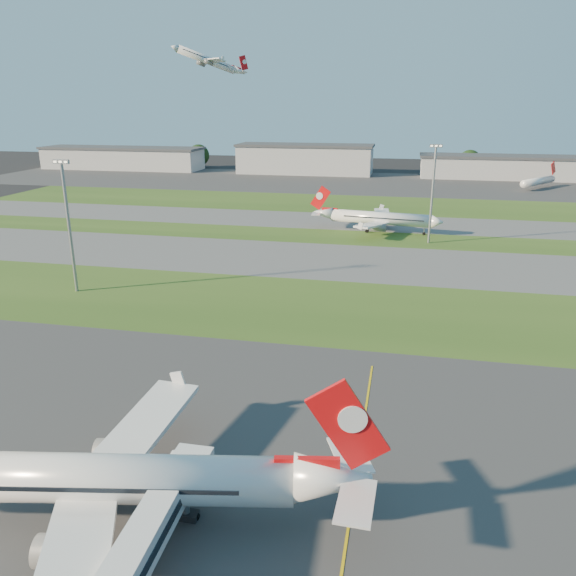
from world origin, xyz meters
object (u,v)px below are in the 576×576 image
(airliner_taxiing, at_px, (380,219))
(light_mast_west, at_px, (68,218))
(jet_bridge, at_px, (123,576))
(mini_jet_near, at_px, (538,181))
(light_mast_centre, at_px, (433,188))
(airliner_parked, at_px, (106,480))

(airliner_taxiing, distance_m, light_mast_west, 88.27)
(jet_bridge, relative_size, airliner_taxiing, 0.75)
(jet_bridge, height_order, light_mast_west, light_mast_west)
(mini_jet_near, bearing_deg, jet_bridge, -160.33)
(airliner_taxiing, height_order, mini_jet_near, airliner_taxiing)
(light_mast_west, bearing_deg, jet_bridge, -56.09)
(light_mast_west, distance_m, light_mast_centre, 89.64)
(airliner_parked, xyz_separation_m, airliner_taxiing, (17.22, 125.55, -0.65))
(jet_bridge, relative_size, airliner_parked, 0.65)
(airliner_taxiing, relative_size, light_mast_centre, 1.39)
(airliner_parked, bearing_deg, light_mast_centre, 64.74)
(jet_bridge, distance_m, mini_jet_near, 247.54)
(jet_bridge, bearing_deg, mini_jet_near, 72.49)
(airliner_parked, distance_m, light_mast_west, 71.00)
(light_mast_west, height_order, light_mast_centre, same)
(light_mast_west, bearing_deg, mini_jet_near, 54.67)
(light_mast_centre, bearing_deg, jet_bridge, -101.38)
(light_mast_centre, bearing_deg, mini_jet_near, 66.25)
(mini_jet_near, distance_m, light_mast_centre, 123.82)
(airliner_parked, bearing_deg, light_mast_west, 113.65)
(jet_bridge, distance_m, light_mast_centre, 126.17)
(jet_bridge, xyz_separation_m, light_mast_west, (-45.19, 67.24, 10.81))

